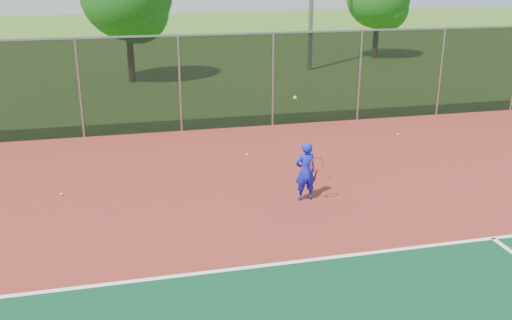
# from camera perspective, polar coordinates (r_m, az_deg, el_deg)

# --- Properties ---
(court_apron) EXTENTS (30.00, 20.00, 0.02)m
(court_apron) POSITION_cam_1_polar(r_m,az_deg,el_deg) (10.27, 16.53, -11.22)
(court_apron) COLOR maroon
(court_apron) RESTS_ON ground
(fence_back) EXTENTS (30.00, 0.06, 3.03)m
(fence_back) POSITION_cam_1_polar(r_m,az_deg,el_deg) (18.55, 1.70, 8.13)
(fence_back) COLOR black
(fence_back) RESTS_ON court_apron
(tennis_player) EXTENTS (0.59, 0.59, 2.37)m
(tennis_player) POSITION_cam_1_polar(r_m,az_deg,el_deg) (12.70, 4.97, -1.12)
(tennis_player) COLOR #151AC5
(tennis_player) RESTS_ON court_apron
(practice_ball_0) EXTENTS (0.07, 0.07, 0.07)m
(practice_ball_0) POSITION_cam_1_polar(r_m,az_deg,el_deg) (13.83, -18.89, -3.25)
(practice_ball_0) COLOR yellow
(practice_ball_0) RESTS_ON court_apron
(practice_ball_1) EXTENTS (0.07, 0.07, 0.07)m
(practice_ball_1) POSITION_cam_1_polar(r_m,az_deg,el_deg) (15.78, -0.89, 0.53)
(practice_ball_1) COLOR yellow
(practice_ball_1) RESTS_ON court_apron
(practice_ball_3) EXTENTS (0.07, 0.07, 0.07)m
(practice_ball_3) POSITION_cam_1_polar(r_m,az_deg,el_deg) (18.23, 14.00, 2.49)
(practice_ball_3) COLOR yellow
(practice_ball_3) RESTS_ON court_apron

